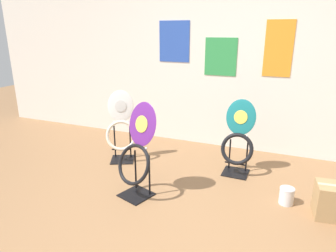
{
  "coord_description": "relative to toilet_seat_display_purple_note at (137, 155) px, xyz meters",
  "views": [
    {
      "loc": [
        0.68,
        -1.66,
        1.56
      ],
      "look_at": [
        -0.53,
        1.25,
        0.55
      ],
      "focal_mm": 32.0,
      "sensor_mm": 36.0,
      "label": 1
    }
  ],
  "objects": [
    {
      "name": "wall_back",
      "position": [
        0.6,
        1.66,
        0.87
      ],
      "size": [
        8.0,
        0.07,
        2.6
      ],
      "color": "silver",
      "rests_on": "ground_plane"
    },
    {
      "name": "toilet_seat_display_purple_note",
      "position": [
        0.0,
        0.0,
        0.0
      ],
      "size": [
        0.45,
        0.4,
        0.92
      ],
      "color": "black",
      "rests_on": "ground_plane"
    },
    {
      "name": "toilet_seat_display_teal_sax",
      "position": [
        0.81,
        0.86,
        -0.04
      ],
      "size": [
        0.36,
        0.28,
        0.84
      ],
      "color": "black",
      "rests_on": "ground_plane"
    },
    {
      "name": "toilet_seat_display_white_plain",
      "position": [
        -0.58,
        0.68,
        -0.0
      ],
      "size": [
        0.41,
        0.37,
        0.87
      ],
      "color": "black",
      "rests_on": "ground_plane"
    },
    {
      "name": "paint_can",
      "position": [
        1.37,
        0.38,
        -0.34
      ],
      "size": [
        0.14,
        0.14,
        0.17
      ],
      "color": "silver",
      "rests_on": "ground_plane"
    }
  ]
}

